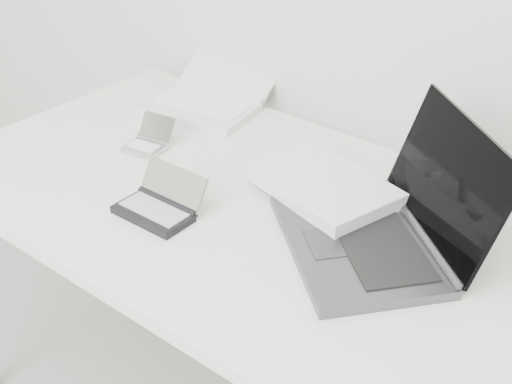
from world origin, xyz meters
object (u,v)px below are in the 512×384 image
Objects in this scene: desk at (279,232)px; palmtop_charcoal at (159,206)px; laptop_large at (359,209)px; netbook_open_white at (210,97)px.

desk is 0.26m from palmtop_charcoal.
laptop_large reaches higher than netbook_open_white.
palmtop_charcoal is (-0.20, -0.16, 0.06)m from desk.
laptop_large is 3.64× the size of palmtop_charcoal.
netbook_open_white is 2.40× the size of palmtop_charcoal.
palmtop_charcoal is (0.29, -0.47, -0.01)m from netbook_open_white.
palmtop_charcoal is at bearing -69.43° from netbook_open_white.
netbook_open_white reaches higher than desk.
laptop_large is (0.15, 0.07, 0.09)m from desk.
laptop_large is 0.41m from palmtop_charcoal.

